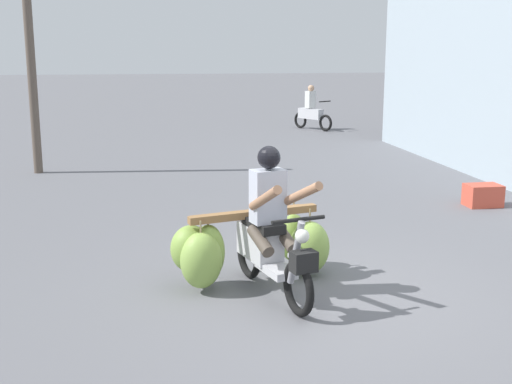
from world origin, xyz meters
name	(u,v)px	position (x,y,z in m)	size (l,w,h in m)	color
ground_plane	(348,301)	(0.00, 0.00, 0.00)	(120.00, 120.00, 0.00)	slate
motorbike_main_loaded	(252,244)	(-0.91, 0.60, 0.48)	(1.90, 1.95, 1.58)	black
motorbike_distant_ahead_left	(311,112)	(3.20, 14.33, 0.57)	(0.95, 1.42, 1.40)	black
produce_crate	(483,195)	(3.43, 3.69, 0.18)	(0.56, 0.40, 0.36)	#CC4C38
utility_pole	(30,46)	(-4.23, 8.00, 2.58)	(0.18, 0.18, 5.15)	brown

